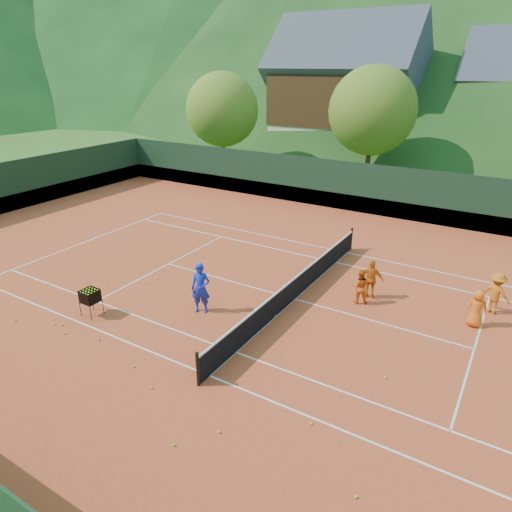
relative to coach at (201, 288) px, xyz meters
The scene contains 36 objects.
ground 3.74m from the coach, 46.56° to the left, with size 400.00×400.00×0.00m, color #31531A.
clay_court 3.74m from the coach, 46.56° to the left, with size 40.00×24.00×0.02m, color #BB3F1E.
coach is the anchor object (origin of this frame).
student_a 5.93m from the coach, 38.00° to the left, with size 0.67×0.52×1.37m, color #E85914.
student_b 6.49m from the coach, 41.09° to the left, with size 0.91×0.38×1.56m, color orange.
student_c 9.58m from the coach, 25.45° to the left, with size 0.67×0.44×1.38m, color orange.
student_d 10.61m from the coach, 31.05° to the left, with size 1.01×0.58×1.56m, color orange.
tennis_ball_0 8.84m from the coach, 30.96° to the right, with size 0.07×0.07×0.07m, color #B8E826.
tennis_ball_1 1.03m from the coach, 45.39° to the left, with size 0.07×0.07×0.07m, color #B8E826.
tennis_ball_2 4.78m from the coach, 129.54° to the right, with size 0.07×0.07×0.07m, color #B8E826.
tennis_ball_3 6.45m from the coach, 58.29° to the right, with size 0.07×0.07×0.07m, color #B8E826.
tennis_ball_4 3.63m from the coach, 160.01° to the left, with size 0.07×0.07×0.07m, color #B8E826.
tennis_ball_5 7.00m from the coach, 166.87° to the right, with size 0.07×0.07×0.07m, color #B8E826.
tennis_ball_6 3.46m from the coach, 21.58° to the right, with size 0.07×0.07×0.07m, color #B8E826.
tennis_ball_7 3.85m from the coach, 85.13° to the right, with size 0.07×0.07×0.07m, color #B8E826.
tennis_ball_9 4.45m from the coach, 161.26° to the right, with size 0.07×0.07×0.07m, color #B8E826.
tennis_ball_10 6.14m from the coach, 48.36° to the right, with size 0.07×0.07×0.07m, color #B8E826.
tennis_ball_11 4.51m from the coach, 70.93° to the right, with size 0.07×0.07×0.07m, color #B8E826.
tennis_ball_12 4.77m from the coach, behind, with size 0.07×0.07×0.07m, color #B8E826.
tennis_ball_13 6.97m from the coach, ahead, with size 0.07×0.07×0.07m, color #B8E826.
tennis_ball_14 5.20m from the coach, 137.93° to the right, with size 0.07×0.07×0.07m, color #B8E826.
tennis_ball_15 3.60m from the coach, 169.81° to the left, with size 0.07×0.07×0.07m, color #B8E826.
tennis_ball_17 6.60m from the coach, 142.42° to the right, with size 0.07×0.07×0.07m, color #B8E826.
tennis_ball_18 4.93m from the coach, 136.64° to the right, with size 0.07×0.07×0.07m, color #B8E826.
tennis_ball_19 4.25m from the coach, 168.55° to the left, with size 0.07×0.07×0.07m, color #B8E826.
tennis_ball_20 2.87m from the coach, 22.82° to the left, with size 0.07×0.07×0.07m, color #B8E826.
tennis_ball_21 3.81m from the coach, 117.66° to the right, with size 0.07×0.07×0.07m, color #B8E826.
tennis_ball_24 6.67m from the coach, 27.97° to the right, with size 0.07×0.07×0.07m, color #B8E826.
tennis_ball_25 2.55m from the coach, ahead, with size 0.07×0.07×0.07m, color #B8E826.
court_lines 3.73m from the coach, 46.56° to the left, with size 23.83×11.03×0.00m.
tennis_net 3.64m from the coach, 46.56° to the left, with size 0.10×12.07×1.10m.
perimeter_fence 3.63m from the coach, 46.56° to the left, with size 40.40×24.24×3.00m.
ball_hopper 3.93m from the coach, 144.81° to the right, with size 0.57×0.57×1.00m.
chalet_left 33.80m from the coach, 102.97° to the left, with size 13.80×9.93×12.92m.
tree_a 24.96m from the coach, 123.24° to the left, with size 6.00×6.00×7.88m.
tree_b 23.06m from the coach, 93.83° to the left, with size 6.40×6.40×8.40m.
Camera 1 is at (6.82, -14.04, 8.42)m, focal length 32.00 mm.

